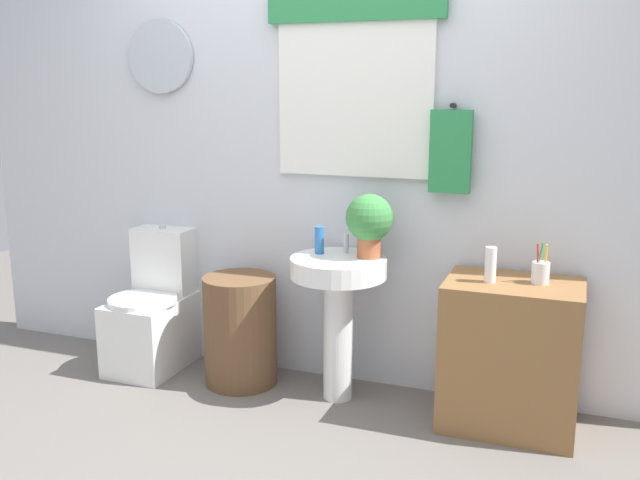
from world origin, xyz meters
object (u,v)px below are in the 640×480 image
object	(u,v)px
laundry_hamper	(240,330)
soap_bottle	(319,240)
toilet	(154,315)
potted_plant	(369,221)
lotion_bottle	(491,265)
toothbrush_cup	(540,272)
pedestal_sink	(338,295)
wooden_cabinet	(510,355)

from	to	relation	value
laundry_hamper	soap_bottle	bearing A→B (deg)	6.52
toilet	potted_plant	xyz separation A→B (m)	(1.27, 0.02, 0.63)
lotion_bottle	toothbrush_cup	world-z (taller)	toothbrush_cup
pedestal_sink	wooden_cabinet	world-z (taller)	pedestal_sink
soap_bottle	lotion_bottle	size ratio (longest dim) A/B	0.85
laundry_hamper	wooden_cabinet	world-z (taller)	wooden_cabinet
toilet	wooden_cabinet	size ratio (longest dim) A/B	1.14
laundry_hamper	toothbrush_cup	bearing A→B (deg)	0.76
pedestal_sink	potted_plant	bearing A→B (deg)	23.20
wooden_cabinet	toothbrush_cup	distance (m)	0.42
laundry_hamper	potted_plant	size ratio (longest dim) A/B	1.86
laundry_hamper	toothbrush_cup	world-z (taller)	toothbrush_cup
potted_plant	lotion_bottle	world-z (taller)	potted_plant
wooden_cabinet	soap_bottle	world-z (taller)	soap_bottle
soap_bottle	lotion_bottle	world-z (taller)	soap_bottle
toilet	laundry_hamper	xyz separation A→B (m)	(0.57, -0.04, -0.01)
toilet	soap_bottle	size ratio (longest dim) A/B	5.74
pedestal_sink	soap_bottle	xyz separation A→B (m)	(-0.12, 0.05, 0.26)
lotion_bottle	laundry_hamper	bearing A→B (deg)	178.24
wooden_cabinet	soap_bottle	distance (m)	1.08
laundry_hamper	soap_bottle	size ratio (longest dim) A/B	4.24
lotion_bottle	toothbrush_cup	bearing A→B (deg)	15.58
toilet	pedestal_sink	xyz separation A→B (m)	(1.13, -0.04, 0.25)
pedestal_sink	potted_plant	world-z (taller)	potted_plant
toilet	wooden_cabinet	world-z (taller)	toilet
laundry_hamper	toothbrush_cup	size ratio (longest dim) A/B	3.21
soap_bottle	pedestal_sink	bearing A→B (deg)	-22.62
toilet	pedestal_sink	world-z (taller)	toilet
laundry_hamper	lotion_bottle	bearing A→B (deg)	-1.76
wooden_cabinet	soap_bottle	xyz separation A→B (m)	(-0.98, 0.05, 0.47)
lotion_bottle	toilet	bearing A→B (deg)	177.66
laundry_hamper	wooden_cabinet	bearing A→B (deg)	0.00
toilet	toothbrush_cup	bearing A→B (deg)	-0.45
potted_plant	toothbrush_cup	xyz separation A→B (m)	(0.82, -0.04, -0.17)
laundry_hamper	potted_plant	world-z (taller)	potted_plant
pedestal_sink	wooden_cabinet	bearing A→B (deg)	-0.00
laundry_hamper	wooden_cabinet	xyz separation A→B (m)	(1.41, 0.00, 0.06)
wooden_cabinet	soap_bottle	bearing A→B (deg)	177.06
soap_bottle	potted_plant	xyz separation A→B (m)	(0.26, 0.01, 0.12)
lotion_bottle	wooden_cabinet	bearing A→B (deg)	20.33
potted_plant	toothbrush_cup	bearing A→B (deg)	-2.77
toilet	toothbrush_cup	world-z (taller)	toothbrush_cup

